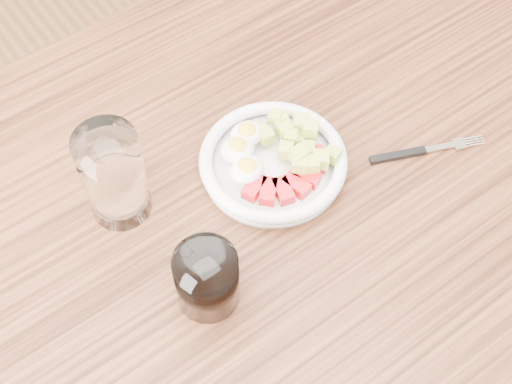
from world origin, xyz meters
TOP-DOWN VIEW (x-y plane):
  - dining_table at (0.00, 0.00)m, footprint 1.50×0.90m
  - bowl at (0.04, 0.04)m, footprint 0.21×0.21m
  - fork at (0.22, -0.05)m, footprint 0.16×0.08m
  - water_glass at (-0.16, 0.11)m, footprint 0.08×0.08m
  - coffee_glass at (-0.14, -0.06)m, footprint 0.08×0.08m

SIDE VIEW (x-z plane):
  - dining_table at x=0.00m, z-range 0.28..1.05m
  - fork at x=0.22m, z-range 0.77..0.78m
  - bowl at x=0.04m, z-range 0.76..0.82m
  - coffee_glass at x=-0.14m, z-range 0.77..0.86m
  - water_glass at x=-0.16m, z-range 0.77..0.92m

